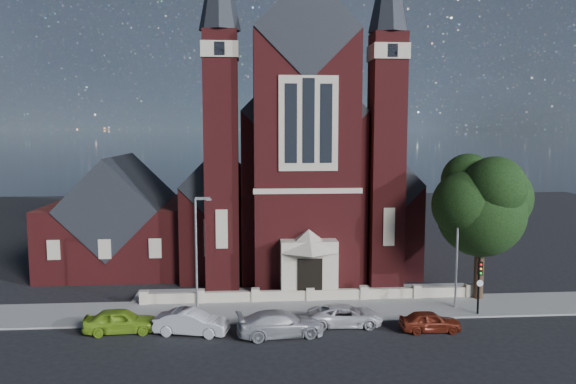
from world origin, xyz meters
name	(u,v)px	position (x,y,z in m)	size (l,w,h in m)	color
ground	(299,272)	(0.00, 15.00, 0.00)	(120.00, 120.00, 0.00)	black
pavement_strip	(313,310)	(0.00, 4.50, 0.00)	(60.00, 5.00, 0.12)	gray
forecourt_paving	(307,293)	(0.00, 8.50, 0.00)	(26.00, 3.00, 0.14)	gray
forecourt_wall	(310,301)	(0.00, 6.50, 0.00)	(24.00, 0.40, 0.90)	#B1A48D
church	(292,173)	(0.00, 22.94, 8.19)	(20.01, 34.90, 29.20)	#541617
parish_hall	(121,224)	(-16.00, 18.00, 4.01)	(12.00, 12.20, 10.24)	#541617
street_tree	(484,207)	(12.60, 5.71, 6.96)	(6.40, 6.60, 10.70)	black
street_lamp_left	(197,249)	(-7.91, 4.00, 4.60)	(1.16, 0.22, 8.09)	gray
street_lamp_right	(458,245)	(10.09, 4.00, 4.60)	(1.16, 0.22, 8.09)	gray
traffic_signal	(479,279)	(11.00, 2.43, 2.58)	(0.28, 0.42, 4.00)	black
car_lime_van	(120,321)	(-12.47, 1.04, 0.75)	(1.78, 4.43, 1.51)	#7BA721
car_silver_a	(191,322)	(-8.04, 0.44, 0.75)	(1.59, 4.55, 1.50)	#AFB3B8
car_silver_b	(280,324)	(-2.60, -0.29, 0.77)	(2.16, 5.30, 1.54)	#9C9DA3
car_white_suv	(345,315)	(1.69, 1.22, 0.67)	(2.22, 4.81, 1.34)	silver
car_dark_red	(430,321)	(6.78, -0.20, 0.64)	(1.52, 3.78, 1.29)	maroon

